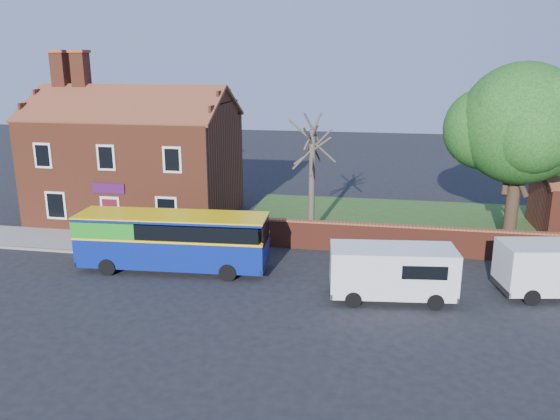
# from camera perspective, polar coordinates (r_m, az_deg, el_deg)

# --- Properties ---
(ground) EXTENTS (120.00, 120.00, 0.00)m
(ground) POSITION_cam_1_polar(r_m,az_deg,el_deg) (24.81, -10.46, -8.53)
(ground) COLOR black
(ground) RESTS_ON ground
(pavement) EXTENTS (18.00, 3.50, 0.12)m
(pavement) POSITION_cam_1_polar(r_m,az_deg,el_deg) (32.52, -18.49, -3.21)
(pavement) COLOR gray
(pavement) RESTS_ON ground
(kerb) EXTENTS (18.00, 0.15, 0.14)m
(kerb) POSITION_cam_1_polar(r_m,az_deg,el_deg) (31.09, -20.02, -4.17)
(kerb) COLOR slate
(kerb) RESTS_ON ground
(grass_strip) EXTENTS (26.00, 12.00, 0.04)m
(grass_strip) POSITION_cam_1_polar(r_m,az_deg,el_deg) (35.84, 17.35, -1.51)
(grass_strip) COLOR #426B28
(grass_strip) RESTS_ON ground
(shop_building) EXTENTS (12.30, 8.13, 10.50)m
(shop_building) POSITION_cam_1_polar(r_m,az_deg,el_deg) (36.69, -14.70, 4.52)
(shop_building) COLOR brown
(shop_building) RESTS_ON ground
(boundary_wall) EXTENTS (22.00, 0.38, 1.60)m
(boundary_wall) POSITION_cam_1_polar(r_m,az_deg,el_deg) (29.92, 18.74, -3.29)
(boundary_wall) COLOR maroon
(boundary_wall) RESTS_ON ground
(bus) EXTENTS (9.33, 2.89, 2.81)m
(bus) POSITION_cam_1_polar(r_m,az_deg,el_deg) (27.10, -11.74, -2.93)
(bus) COLOR navy
(bus) RESTS_ON ground
(van_near) EXTENTS (5.47, 2.69, 2.31)m
(van_near) POSITION_cam_1_polar(r_m,az_deg,el_deg) (23.88, 11.68, -6.20)
(van_near) COLOR silver
(van_near) RESTS_ON ground
(large_tree) EXTENTS (8.17, 6.47, 9.97)m
(large_tree) POSITION_cam_1_polar(r_m,az_deg,el_deg) (32.09, 23.94, 7.90)
(large_tree) COLOR black
(large_tree) RESTS_ON ground
(bare_tree) EXTENTS (2.55, 3.03, 6.79)m
(bare_tree) POSITION_cam_1_polar(r_m,az_deg,el_deg) (31.60, 3.36, 3.47)
(bare_tree) COLOR #4C4238
(bare_tree) RESTS_ON ground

